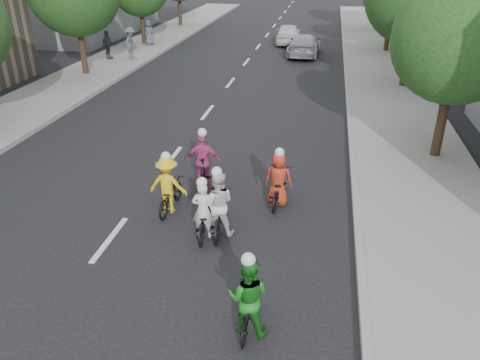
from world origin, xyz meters
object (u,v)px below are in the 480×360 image
(cyclist_4, at_px, (218,209))
(spectator_1, at_px, (107,45))
(cyclist_0, at_px, (204,166))
(follow_car_lead, at_px, (304,45))
(cyclist_1, at_px, (278,184))
(cyclist_5, at_px, (248,301))
(follow_car_trail, at_px, (288,34))
(cyclist_3, at_px, (204,216))
(spectator_0, at_px, (131,43))
(spectator_2, at_px, (149,33))
(cyclist_2, at_px, (169,189))

(cyclist_4, relative_size, spectator_1, 1.11)
(cyclist_0, xyz_separation_m, follow_car_lead, (1.76, 19.44, -0.01))
(cyclist_1, bearing_deg, cyclist_5, 93.32)
(follow_car_trail, bearing_deg, spectator_1, 34.24)
(follow_car_trail, distance_m, spectator_1, 13.14)
(cyclist_3, relative_size, cyclist_5, 0.93)
(spectator_1, bearing_deg, follow_car_trail, -45.56)
(spectator_0, bearing_deg, cyclist_4, -150.80)
(spectator_2, bearing_deg, cyclist_4, -137.05)
(spectator_1, bearing_deg, cyclist_5, -142.05)
(cyclist_3, bearing_deg, spectator_0, -67.23)
(follow_car_trail, bearing_deg, spectator_0, 37.76)
(cyclist_4, xyz_separation_m, spectator_2, (-10.17, 22.66, 0.35))
(cyclist_1, xyz_separation_m, cyclist_4, (-1.31, -1.76, 0.06))
(cyclist_5, height_order, spectator_0, spectator_0)
(cyclist_4, bearing_deg, spectator_0, -68.76)
(cyclist_3, distance_m, follow_car_trail, 25.93)
(cyclist_0, height_order, cyclist_1, cyclist_0)
(cyclist_1, bearing_deg, follow_car_lead, -85.02)
(cyclist_0, xyz_separation_m, follow_car_trail, (0.37, 23.43, 0.02))
(cyclist_0, height_order, spectator_1, cyclist_0)
(follow_car_lead, distance_m, spectator_2, 11.02)
(cyclist_1, xyz_separation_m, spectator_2, (-11.48, 20.90, 0.41))
(cyclist_2, height_order, cyclist_5, cyclist_5)
(cyclist_0, height_order, spectator_2, cyclist_0)
(cyclist_1, height_order, spectator_0, spectator_0)
(follow_car_lead, height_order, follow_car_trail, follow_car_trail)
(cyclist_1, relative_size, follow_car_trail, 0.43)
(follow_car_trail, distance_m, spectator_2, 10.07)
(spectator_0, bearing_deg, follow_car_trail, -48.39)
(follow_car_lead, distance_m, spectator_0, 11.07)
(spectator_0, distance_m, spectator_2, 4.66)
(spectator_2, bearing_deg, cyclist_0, -136.87)
(follow_car_lead, relative_size, follow_car_trail, 1.13)
(follow_car_trail, relative_size, spectator_0, 2.20)
(spectator_1, bearing_deg, cyclist_4, -140.67)
(cyclist_1, distance_m, cyclist_2, 3.01)
(cyclist_2, distance_m, spectator_2, 23.49)
(spectator_1, bearing_deg, spectator_2, -3.26)
(cyclist_2, relative_size, follow_car_lead, 0.37)
(follow_car_trail, bearing_deg, cyclist_4, 88.58)
(cyclist_0, bearing_deg, spectator_2, -71.99)
(cyclist_0, xyz_separation_m, spectator_1, (-10.13, 15.54, 0.32))
(cyclist_1, bearing_deg, cyclist_4, 56.86)
(follow_car_trail, xyz_separation_m, spectator_0, (-9.03, -7.71, 0.39))
(cyclist_0, distance_m, cyclist_5, 5.93)
(cyclist_3, relative_size, spectator_1, 0.95)
(cyclist_2, bearing_deg, spectator_1, -57.82)
(follow_car_lead, relative_size, spectator_2, 2.79)
(cyclist_0, relative_size, spectator_1, 1.10)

